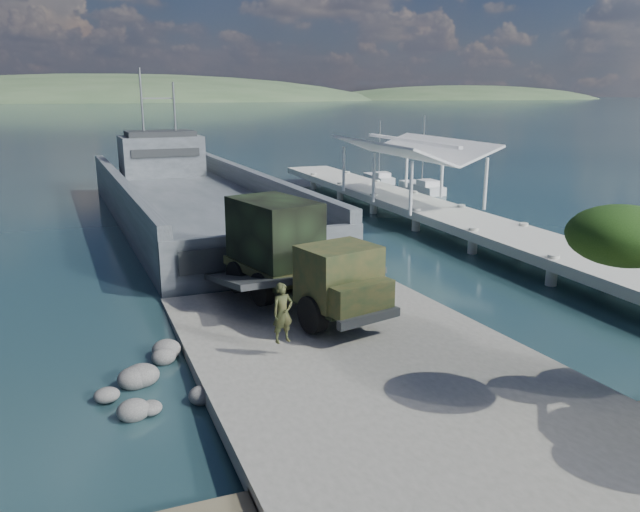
{
  "coord_description": "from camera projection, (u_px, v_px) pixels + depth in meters",
  "views": [
    {
      "loc": [
        -7.61,
        -16.89,
        8.32
      ],
      "look_at": [
        1.21,
        6.0,
        1.81
      ],
      "focal_mm": 35.0,
      "sensor_mm": 36.0,
      "label": 1
    }
  ],
  "objects": [
    {
      "name": "military_truck",
      "position": [
        294.0,
        255.0,
        23.29
      ],
      "size": [
        4.33,
        8.48,
        3.77
      ],
      "rotation": [
        0.0,
        0.0,
        0.24
      ],
      "color": "black",
      "rests_on": "boat_ramp"
    },
    {
      "name": "sailboat_far",
      "position": [
        379.0,
        179.0,
        58.88
      ],
      "size": [
        1.85,
        4.92,
        5.85
      ],
      "rotation": [
        0.0,
        0.0,
        -0.09
      ],
      "color": "white",
      "rests_on": "ground"
    },
    {
      "name": "landing_craft",
      "position": [
        192.0,
        208.0,
        41.01
      ],
      "size": [
        10.69,
        36.95,
        10.87
      ],
      "rotation": [
        0.0,
        0.0,
        0.04
      ],
      "color": "#41494D",
      "rests_on": "ground"
    },
    {
      "name": "ground",
      "position": [
        352.0,
        359.0,
        20.01
      ],
      "size": [
        1400.0,
        1400.0,
        0.0
      ],
      "primitive_type": "plane",
      "color": "#1B3842",
      "rests_on": "ground"
    },
    {
      "name": "boat_ramp",
      "position": [
        365.0,
        364.0,
        19.05
      ],
      "size": [
        10.0,
        18.0,
        0.5
      ],
      "primitive_type": "cube",
      "color": "slate",
      "rests_on": "ground"
    },
    {
      "name": "soldier",
      "position": [
        283.0,
        325.0,
        18.94
      ],
      "size": [
        0.75,
        0.57,
        1.87
      ],
      "primitive_type": "imported",
      "rotation": [
        0.0,
        0.0,
        0.19
      ],
      "color": "#22341D",
      "rests_on": "boat_ramp"
    },
    {
      "name": "distant_headlands",
      "position": [
        144.0,
        101.0,
        542.46
      ],
      "size": [
        1000.0,
        240.0,
        48.0
      ],
      "primitive_type": null,
      "color": "#375032",
      "rests_on": "ground"
    },
    {
      "name": "pier",
      "position": [
        417.0,
        196.0,
        41.05
      ],
      "size": [
        6.4,
        44.0,
        6.1
      ],
      "color": "beige",
      "rests_on": "ground"
    },
    {
      "name": "sailboat_near",
      "position": [
        423.0,
        188.0,
        52.98
      ],
      "size": [
        1.58,
        5.39,
        6.56
      ],
      "rotation": [
        0.0,
        0.0,
        -0.0
      ],
      "color": "white",
      "rests_on": "ground"
    },
    {
      "name": "shoreline_rocks",
      "position": [
        152.0,
        384.0,
        18.31
      ],
      "size": [
        3.2,
        5.6,
        0.9
      ],
      "primitive_type": null,
      "color": "#51504E",
      "rests_on": "ground"
    }
  ]
}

